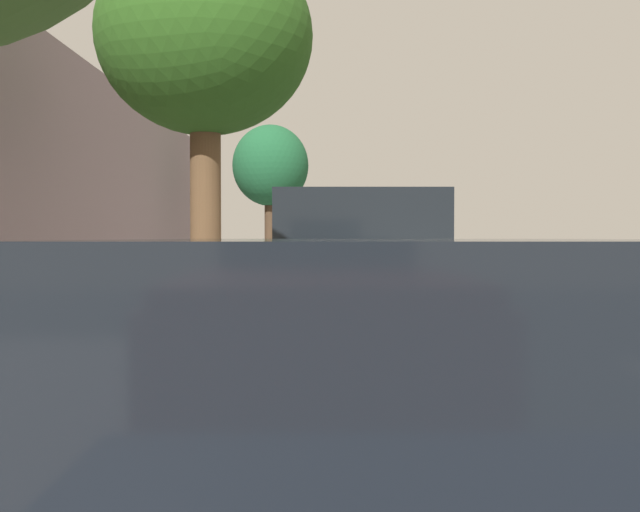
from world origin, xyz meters
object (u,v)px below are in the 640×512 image
at_px(bicycle_at_curb, 313,280).
at_px(street_tree_mid_block, 205,40).
at_px(parked_sedan_silver_second, 333,275).
at_px(cyclist_with_backpack, 305,255).
at_px(fire_hydrant, 237,307).
at_px(parked_suv_grey_mid, 355,282).
at_px(parked_sedan_dark_blue_far, 393,498).
at_px(street_tree_near_cyclist, 270,167).
at_px(parked_sedan_tan_nearest, 331,260).

relative_size(bicycle_at_curb, street_tree_mid_block, 0.29).
distance_m(parked_sedan_silver_second, cyclist_with_backpack, 5.32).
xyz_separation_m(cyclist_with_backpack, fire_hydrant, (0.67, 9.90, -0.47)).
bearing_deg(bicycle_at_curb, street_tree_mid_block, 80.61).
distance_m(parked_sedan_silver_second, street_tree_mid_block, 5.72).
height_order(parked_suv_grey_mid, fire_hydrant, parked_suv_grey_mid).
height_order(parked_sedan_silver_second, parked_sedan_dark_blue_far, same).
bearing_deg(street_tree_mid_block, parked_sedan_silver_second, -116.40).
bearing_deg(street_tree_mid_block, fire_hydrant, 127.09).
xyz_separation_m(parked_sedan_silver_second, parked_suv_grey_mid, (-0.18, 6.57, 0.27)).
relative_size(parked_sedan_silver_second, bicycle_at_curb, 2.62).
distance_m(parked_suv_grey_mid, street_tree_near_cyclist, 15.86).
height_order(cyclist_with_backpack, street_tree_mid_block, street_tree_mid_block).
relative_size(parked_sedan_dark_blue_far, street_tree_near_cyclist, 0.88).
xyz_separation_m(parked_sedan_silver_second, street_tree_near_cyclist, (1.94, -8.91, 3.03)).
relative_size(parked_sedan_dark_blue_far, cyclist_with_backpack, 2.63).
bearing_deg(cyclist_with_backpack, parked_sedan_tan_nearest, -98.19).
xyz_separation_m(parked_sedan_dark_blue_far, fire_hydrant, (1.45, -8.08, -0.20)).
relative_size(cyclist_with_backpack, street_tree_mid_block, 0.29).
bearing_deg(parked_suv_grey_mid, parked_sedan_dark_blue_far, 88.80).
relative_size(parked_sedan_tan_nearest, street_tree_mid_block, 0.77).
relative_size(bicycle_at_curb, street_tree_near_cyclist, 0.34).
height_order(parked_sedan_tan_nearest, street_tree_mid_block, street_tree_mid_block).
distance_m(parked_sedan_silver_second, parked_suv_grey_mid, 6.58).
distance_m(cyclist_with_backpack, street_tree_mid_block, 9.87).
relative_size(street_tree_near_cyclist, fire_hydrant, 5.97).
xyz_separation_m(parked_sedan_tan_nearest, bicycle_at_curb, (0.51, 5.52, -0.37)).
bearing_deg(street_tree_mid_block, bicycle_at_curb, -99.39).
bearing_deg(fire_hydrant, parked_sedan_tan_nearest, -95.35).
distance_m(parked_sedan_silver_second, fire_hydrant, 4.85).
distance_m(parked_suv_grey_mid, street_tree_mid_block, 4.83).
relative_size(parked_sedan_tan_nearest, parked_sedan_silver_second, 1.02).
bearing_deg(parked_suv_grey_mid, bicycle_at_curb, -86.59).
xyz_separation_m(bicycle_at_curb, cyclist_with_backpack, (0.22, -0.44, 0.65)).
bearing_deg(cyclist_with_backpack, parked_suv_grey_mid, 94.36).
height_order(parked_sedan_silver_second, street_tree_near_cyclist, street_tree_near_cyclist).
height_order(street_tree_mid_block, fire_hydrant, street_tree_mid_block).
height_order(parked_sedan_silver_second, parked_suv_grey_mid, parked_suv_grey_mid).
bearing_deg(parked_sedan_silver_second, parked_suv_grey_mid, 91.58).
relative_size(parked_sedan_tan_nearest, parked_suv_grey_mid, 0.95).
xyz_separation_m(parked_suv_grey_mid, bicycle_at_curb, (0.68, -11.39, -0.65)).
bearing_deg(parked_sedan_silver_second, parked_sedan_dark_blue_far, 90.24).
relative_size(parked_suv_grey_mid, parked_sedan_dark_blue_far, 1.06).
bearing_deg(bicycle_at_curb, parked_suv_grey_mid, 93.41).
xyz_separation_m(bicycle_at_curb, street_tree_near_cyclist, (1.44, -4.09, 3.40)).
bearing_deg(parked_sedan_dark_blue_far, bicycle_at_curb, -88.20).
height_order(parked_sedan_dark_blue_far, fire_hydrant, parked_sedan_dark_blue_far).
height_order(parked_suv_grey_mid, parked_sedan_dark_blue_far, parked_suv_grey_mid).
relative_size(parked_sedan_silver_second, street_tree_mid_block, 0.75).
distance_m(parked_suv_grey_mid, cyclist_with_backpack, 11.87).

